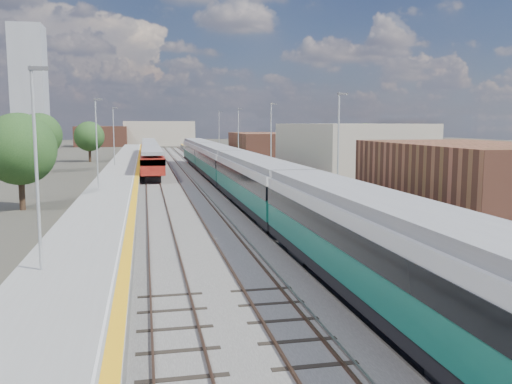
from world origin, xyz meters
name	(u,v)px	position (x,y,z in m)	size (l,w,h in m)	color
ground	(200,179)	(0.00, 50.00, 0.00)	(320.00, 320.00, 0.00)	#47443A
ballast_bed	(180,177)	(-2.25, 52.50, 0.03)	(10.50, 155.00, 0.06)	#565451
tracks	(184,175)	(-1.65, 54.18, 0.11)	(8.96, 160.00, 0.17)	#4C3323
platform_right	(241,172)	(5.28, 52.49, 0.54)	(4.70, 155.00, 8.52)	slate
platform_left	(122,174)	(-9.05, 52.49, 0.52)	(4.30, 155.00, 8.52)	slate
buildings	(98,107)	(-18.12, 138.60, 10.70)	(72.00, 185.50, 40.00)	brown
green_train	(233,169)	(1.50, 35.48, 2.34)	(3.02, 83.92, 3.32)	black
red_train	(150,153)	(-5.50, 71.19, 1.98)	(2.65, 53.74, 3.34)	black
tree_a	(20,149)	(-15.35, 29.76, 4.56)	(5.34, 5.34, 7.24)	#382619
tree_b	(40,135)	(-19.73, 62.53, 4.91)	(5.75, 5.75, 7.79)	#382619
tree_c	(89,136)	(-15.35, 81.77, 4.25)	(4.99, 4.99, 6.76)	#382619
tree_d	(365,140)	(24.96, 60.65, 4.07)	(4.77, 4.77, 6.47)	#382619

